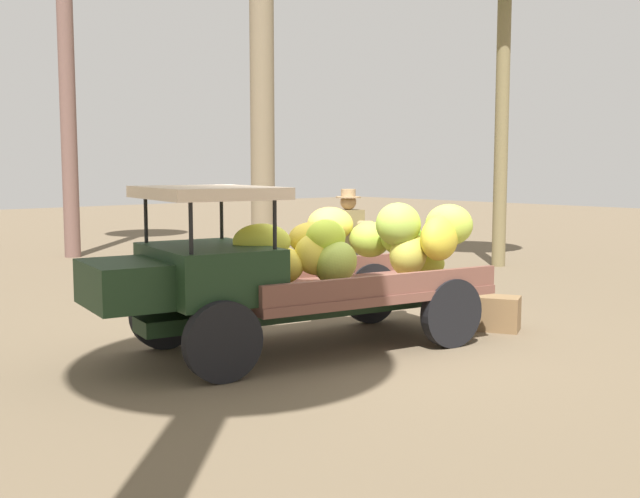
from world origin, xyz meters
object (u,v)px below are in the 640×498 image
object	(u,v)px
wooden_crate	(495,313)
loose_banana_bunch	(240,302)
farmer	(348,243)
truck	(294,267)

from	to	relation	value
wooden_crate	loose_banana_bunch	xyz separation A→B (m)	(1.66, -3.08, -0.06)
wooden_crate	farmer	bearing A→B (deg)	-73.18
truck	wooden_crate	distance (m)	2.80
farmer	loose_banana_bunch	size ratio (longest dim) A/B	2.73
truck	loose_banana_bunch	distance (m)	2.53
truck	farmer	xyz separation A→B (m)	(-1.96, -1.15, 0.05)
wooden_crate	loose_banana_bunch	bearing A→B (deg)	-61.64
truck	wooden_crate	world-z (taller)	truck
truck	loose_banana_bunch	xyz separation A→B (m)	(-0.90, -2.23, -0.79)
loose_banana_bunch	wooden_crate	bearing A→B (deg)	118.36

